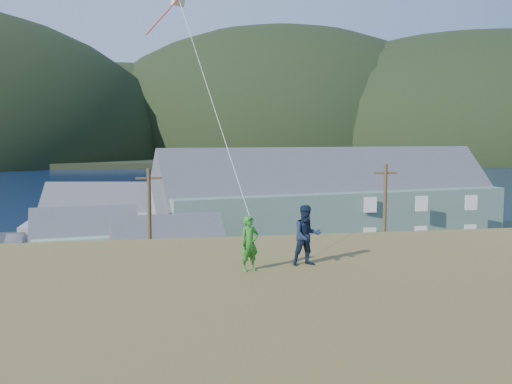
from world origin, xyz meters
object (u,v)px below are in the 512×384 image
(shed_palegreen_far, at_px, (101,217))
(kite_flyer_navy, at_px, (307,235))
(lodge, at_px, (332,202))
(shed_palegreen_near, at_px, (85,241))
(shed_white, at_px, (169,255))
(kite_flyer_green, at_px, (249,244))
(wharf, at_px, (137,220))

(shed_palegreen_far, distance_m, kite_flyer_navy, 44.49)
(lodge, relative_size, shed_palegreen_near, 3.80)
(shed_white, height_order, kite_flyer_green, kite_flyer_green)
(kite_flyer_green, bearing_deg, shed_white, 71.70)
(shed_palegreen_near, bearing_deg, kite_flyer_green, -83.91)
(wharf, height_order, shed_palegreen_near, shed_palegreen_near)
(wharf, relative_size, kite_flyer_green, 16.44)
(lodge, xyz_separation_m, shed_white, (-16.33, -12.40, -2.17))
(shed_palegreen_far, xyz_separation_m, kite_flyer_green, (7.98, -43.50, 5.01))
(lodge, distance_m, shed_palegreen_far, 23.46)
(lodge, bearing_deg, shed_palegreen_near, -178.20)
(shed_palegreen_near, height_order, shed_palegreen_far, shed_palegreen_far)
(lodge, xyz_separation_m, shed_palegreen_far, (-22.70, 5.68, -1.68))
(lodge, height_order, kite_flyer_green, lodge)
(shed_palegreen_far, bearing_deg, lodge, -4.27)
(shed_white, distance_m, kite_flyer_navy, 25.87)
(wharf, distance_m, kite_flyer_green, 58.91)
(wharf, height_order, kite_flyer_green, kite_flyer_green)
(kite_flyer_green, bearing_deg, shed_palegreen_near, 82.35)
(wharf, bearing_deg, shed_palegreen_far, -102.01)
(shed_palegreen_near, bearing_deg, shed_palegreen_far, 79.94)
(lodge, height_order, shed_white, lodge)
(kite_flyer_green, distance_m, kite_flyer_navy, 1.85)
(shed_palegreen_near, bearing_deg, wharf, 74.03)
(kite_flyer_navy, bearing_deg, wharf, 92.17)
(wharf, xyz_separation_m, kite_flyer_navy, (6.65, -57.82, 7.65))
(lodge, bearing_deg, kite_flyer_green, -121.83)
(wharf, bearing_deg, shed_white, -84.36)
(shed_palegreen_near, relative_size, shed_white, 1.06)
(wharf, distance_m, kite_flyer_navy, 58.70)
(shed_palegreen_far, bearing_deg, kite_flyer_green, -69.83)
(kite_flyer_navy, bearing_deg, shed_white, 93.37)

